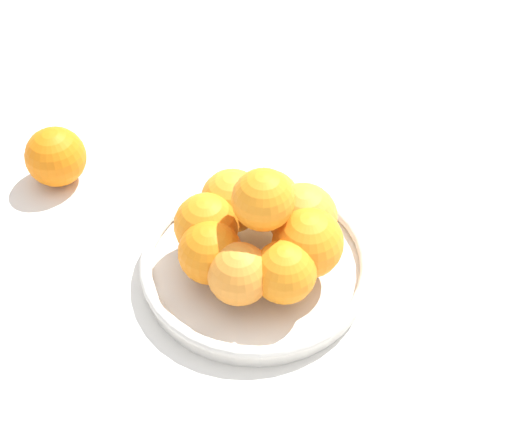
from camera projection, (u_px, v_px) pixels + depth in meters
name	position (u px, v px, depth m)	size (l,w,h in m)	color
ground_plane	(256.00, 272.00, 0.85)	(4.00, 4.00, 0.00)	silver
fruit_bowl	(256.00, 264.00, 0.84)	(0.27, 0.27, 0.03)	silver
orange_pile	(260.00, 230.00, 0.79)	(0.19, 0.18, 0.13)	orange
stray_orange	(57.00, 156.00, 0.93)	(0.08, 0.08, 0.08)	orange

